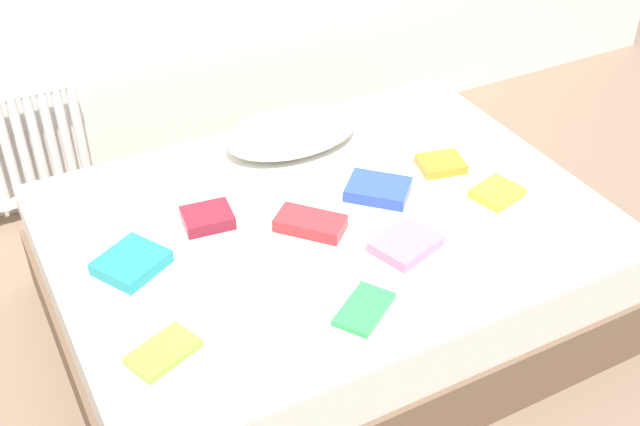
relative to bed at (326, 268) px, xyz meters
The scene contains 14 objects.
ground_plane 0.25m from the bed, ahead, with size 8.00×8.00×0.00m, color #7F6651.
bed is the anchor object (origin of this frame).
radiator 1.49m from the bed, 126.03° to the left, with size 0.55×0.04×0.57m.
pillow 0.60m from the bed, 77.79° to the left, with size 0.58×0.35×0.14m, color white.
textbook_white 0.62m from the bed, 158.22° to the right, with size 0.19×0.19×0.03m, color white.
textbook_pink 0.43m from the bed, 62.58° to the right, with size 0.22×0.17×0.04m, color pink.
textbook_yellow 0.71m from the bed, 17.21° to the right, with size 0.17×0.15×0.03m, color yellow.
textbook_lime 0.89m from the bed, 153.12° to the right, with size 0.21×0.13×0.03m, color #8CC638.
textbook_orange 0.62m from the bed, ahead, with size 0.17×0.14×0.04m, color orange.
textbook_blue 0.37m from the bed, ahead, with size 0.23×0.17×0.05m, color #2847B7.
textbook_green 0.58m from the bed, 105.01° to the right, with size 0.21×0.12×0.02m, color green.
textbook_maroon 0.51m from the bed, 158.08° to the left, with size 0.18×0.15×0.05m, color maroon.
textbook_red 0.29m from the bed, 154.09° to the right, with size 0.24×0.13×0.05m, color red.
textbook_teal 0.77m from the bed, behind, with size 0.21×0.19×0.05m, color teal.
Camera 1 is at (-1.12, -2.06, 2.25)m, focal length 44.97 mm.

